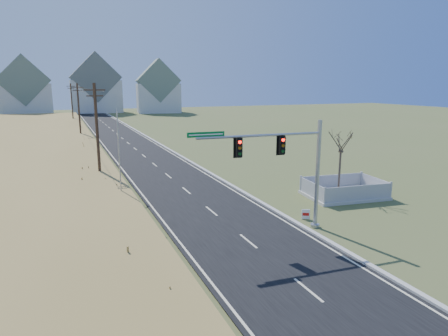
% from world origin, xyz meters
% --- Properties ---
extents(ground, '(260.00, 260.00, 0.00)m').
position_xyz_m(ground, '(0.00, 0.00, 0.00)').
color(ground, '#4E5A2B').
rests_on(ground, ground).
extents(road, '(8.00, 180.00, 0.06)m').
position_xyz_m(road, '(0.00, 50.00, 0.03)').
color(road, black).
rests_on(road, ground).
extents(curb, '(0.30, 180.00, 0.18)m').
position_xyz_m(curb, '(4.15, 50.00, 0.09)').
color(curb, '#B2AFA8').
rests_on(curb, ground).
extents(utility_pole_near, '(1.80, 0.26, 9.00)m').
position_xyz_m(utility_pole_near, '(-6.50, 15.00, 4.68)').
color(utility_pole_near, '#422D1E').
rests_on(utility_pole_near, ground).
extents(utility_pole_mid, '(1.80, 0.26, 9.00)m').
position_xyz_m(utility_pole_mid, '(-6.50, 45.00, 4.68)').
color(utility_pole_mid, '#422D1E').
rests_on(utility_pole_mid, ground).
extents(utility_pole_far, '(1.80, 0.26, 9.00)m').
position_xyz_m(utility_pole_far, '(-6.50, 75.00, 4.68)').
color(utility_pole_far, '#422D1E').
rests_on(utility_pole_far, ground).
extents(condo_nnw, '(14.93, 11.17, 17.03)m').
position_xyz_m(condo_nnw, '(-18.00, 108.00, 6.94)').
color(condo_nnw, silver).
rests_on(condo_nnw, ground).
extents(condo_n, '(15.27, 10.20, 18.54)m').
position_xyz_m(condo_n, '(2.00, 112.00, 7.61)').
color(condo_n, silver).
rests_on(condo_n, ground).
extents(condo_ne, '(14.12, 10.51, 16.52)m').
position_xyz_m(condo_ne, '(20.00, 104.00, 6.84)').
color(condo_ne, silver).
rests_on(condo_ne, ground).
extents(traffic_signal_mast, '(8.52, 0.82, 6.79)m').
position_xyz_m(traffic_signal_mast, '(3.16, -1.27, 4.21)').
color(traffic_signal_mast, '#9EA0A5').
rests_on(traffic_signal_mast, ground).
extents(fence_enclosure, '(6.47, 4.78, 1.38)m').
position_xyz_m(fence_enclosure, '(11.26, 3.60, 0.28)').
color(fence_enclosure, '#B7B5AD').
rests_on(fence_enclosure, ground).
extents(open_sign, '(0.50, 0.30, 0.67)m').
position_xyz_m(open_sign, '(5.28, 0.09, 0.36)').
color(open_sign, white).
rests_on(open_sign, ground).
extents(flagpole, '(0.32, 0.32, 7.19)m').
position_xyz_m(flagpole, '(-5.73, 7.44, 2.87)').
color(flagpole, '#B7B5AD').
rests_on(flagpole, ground).
extents(bare_tree, '(2.12, 2.12, 5.63)m').
position_xyz_m(bare_tree, '(11.13, 4.13, 4.53)').
color(bare_tree, '#4C3F33').
rests_on(bare_tree, ground).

